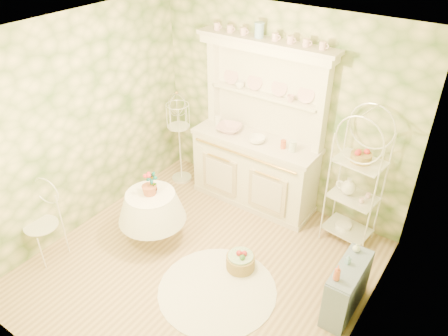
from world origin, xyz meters
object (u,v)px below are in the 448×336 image
Objects in this scene: side_shelf at (347,288)px; cafe_chair at (41,224)px; round_table at (152,216)px; floor_basket at (241,260)px; bakers_rack at (357,180)px; birdcage_stand at (179,135)px; kitchen_dresser at (256,129)px.

cafe_chair reaches higher than side_shelf.
cafe_chair reaches higher than round_table.
round_table is 1.22m from floor_basket.
birdcage_stand is (-2.60, -0.15, -0.13)m from bakers_rack.
floor_basket is (0.59, -1.23, -1.02)m from kitchen_dresser.
bakers_rack reaches higher than birdcage_stand.
round_table is 0.50× the size of birdcage_stand.
birdcage_stand is 2.18m from floor_basket.
round_table is at bearing -170.54° from side_shelf.
cafe_chair is 2.51× the size of floor_basket.
side_shelf is at bearing 7.79° from round_table.
bakers_rack is at bearing 55.95° from floor_basket.
bakers_rack is 1.91× the size of cafe_chair.
cafe_chair is (-0.89, -0.94, 0.09)m from round_table.
round_table is at bearing -170.16° from floor_basket.
bakers_rack is at bearing -0.70° from kitchen_dresser.
kitchen_dresser reaches higher than bakers_rack.
bakers_rack is 3.76m from cafe_chair.
side_shelf is 1.24m from floor_basket.
bakers_rack is 2.61m from birdcage_stand.
floor_basket is (1.78, -1.07, -0.65)m from birdcage_stand.
birdcage_stand is (-0.61, 1.27, 0.39)m from round_table.
kitchen_dresser is 2.43× the size of cafe_chair.
bakers_rack is at bearing 26.39° from cafe_chair.
cafe_chair is at bearing -150.93° from floor_basket.
kitchen_dresser is 1.26m from birdcage_stand.
side_shelf reaches higher than floor_basket.
kitchen_dresser is 1.43m from bakers_rack.
kitchen_dresser reaches higher than cafe_chair.
round_table is 2.03× the size of floor_basket.
bakers_rack is 2.48× the size of side_shelf.
cafe_chair is 2.26m from birdcage_stand.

